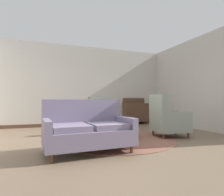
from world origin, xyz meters
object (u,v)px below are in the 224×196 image
Objects in this scene: coffee_table at (119,122)px; armchair_beside_settee at (167,119)px; sideboard at (136,112)px; settee at (88,130)px; armchair_far_left at (100,118)px; porcelain_vase at (116,113)px.

armchair_beside_settee reaches higher than coffee_table.
settee is at bearing -128.35° from sideboard.
sideboard is at bearing -138.90° from armchair_far_left.
porcelain_vase is 1.44m from settee.
sideboard reaches higher than coffee_table.
settee is at bearing -136.11° from coffee_table.
porcelain_vase is 1.07m from armchair_far_left.
porcelain_vase is 1.37m from armchair_beside_settee.
coffee_table is at bearing -29.39° from porcelain_vase.
coffee_table is at bearing 102.50° from armchair_far_left.
armchair_far_left reaches higher than porcelain_vase.
settee reaches higher than porcelain_vase.
coffee_table is 1.09m from armchair_far_left.
porcelain_vase is 0.34× the size of armchair_beside_settee.
coffee_table is at bearing -124.94° from sideboard.
settee is 1.45× the size of armchair_beside_settee.
settee is at bearing -133.93° from porcelain_vase.
settee is 2.43m from armchair_beside_settee.
armchair_far_left reaches higher than settee.
porcelain_vase is 3.27m from sideboard.
sideboard is (2.04, 1.60, 0.05)m from armchair_far_left.
armchair_beside_settee is at bearing 140.87° from armchair_far_left.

